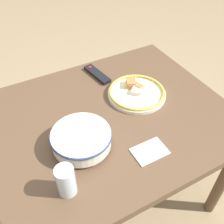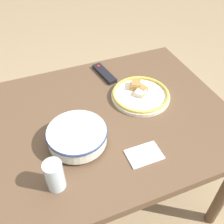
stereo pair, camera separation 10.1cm
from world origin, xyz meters
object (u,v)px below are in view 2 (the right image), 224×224
tv_remote (104,73)px  drinking_glass (55,175)px  noodle_bowl (77,136)px  food_plate (140,94)px

tv_remote → drinking_glass: drinking_glass is taller
noodle_bowl → tv_remote: (0.28, 0.42, -0.04)m
food_plate → drinking_glass: bearing=-146.1°
tv_remote → food_plate: bearing=-77.0°
food_plate → drinking_glass: (-0.50, -0.34, 0.05)m
drinking_glass → tv_remote: bearing=55.3°
food_plate → tv_remote: size_ratio=1.47×
noodle_bowl → drinking_glass: drinking_glass is taller
food_plate → noodle_bowl: bearing=-155.2°
food_plate → drinking_glass: size_ratio=2.30×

